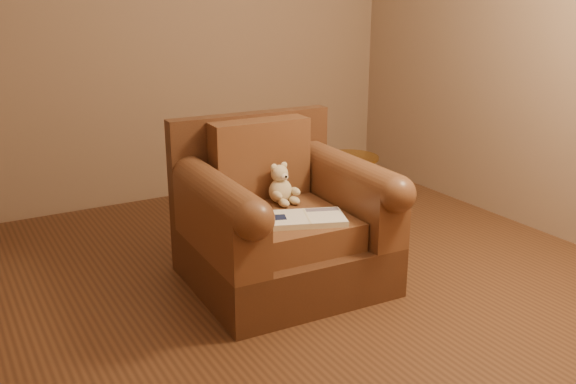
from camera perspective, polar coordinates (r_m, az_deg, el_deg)
floor at (r=3.50m, az=-0.09°, el=-9.33°), size 4.00×4.00×0.00m
armchair at (r=3.57m, az=-0.73°, el=-2.68°), size 1.03×0.98×0.90m
teddy_bear at (r=3.61m, az=-0.57°, el=0.39°), size 0.17×0.19×0.23m
guidebook at (r=3.34m, az=1.68°, el=-2.37°), size 0.45×0.36×0.03m
side_table at (r=4.29m, az=5.39°, el=-0.03°), size 0.38×0.38×0.54m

